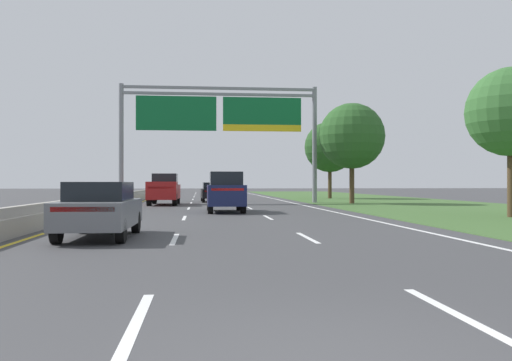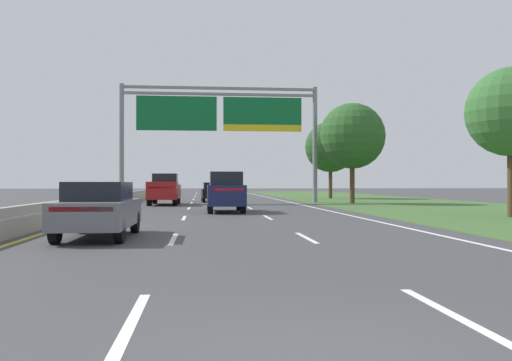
{
  "view_description": "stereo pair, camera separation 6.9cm",
  "coord_description": "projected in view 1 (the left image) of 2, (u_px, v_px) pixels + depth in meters",
  "views": [
    {
      "loc": [
        -1.14,
        -4.64,
        1.55
      ],
      "look_at": [
        1.9,
        25.33,
        1.67
      ],
      "focal_mm": 38.38,
      "sensor_mm": 36.0,
      "label": 1
    },
    {
      "loc": [
        -1.08,
        -4.65,
        1.55
      ],
      "look_at": [
        1.9,
        25.33,
        1.67
      ],
      "focal_mm": 38.38,
      "sensor_mm": 36.0,
      "label": 2
    }
  ],
  "objects": [
    {
      "name": "ground_plane",
      "position": [
        216.0,
        204.0,
        39.55
      ],
      "size": [
        220.0,
        220.0,
        0.0
      ],
      "primitive_type": "plane",
      "color": "#3D3D3F"
    },
    {
      "name": "median_barrier_concrete",
      "position": [
        123.0,
        200.0,
        38.88
      ],
      "size": [
        0.6,
        110.0,
        0.85
      ],
      "color": "#A8A399",
      "rests_on": "ground"
    },
    {
      "name": "roadside_tree_far",
      "position": [
        330.0,
        147.0,
        53.56
      ],
      "size": [
        4.97,
        4.97,
        7.55
      ],
      "color": "#4C3823",
      "rests_on": "ground"
    },
    {
      "name": "overhead_sign_gantry",
      "position": [
        220.0,
        119.0,
        41.48
      ],
      "size": [
        15.06,
        0.42,
        8.97
      ],
      "color": "gray",
      "rests_on": "ground"
    },
    {
      "name": "car_black_centre_lane_sedan",
      "position": [
        213.0,
        192.0,
        44.17
      ],
      "size": [
        1.95,
        4.45,
        1.57
      ],
      "rotation": [
        0.0,
        0.0,
        1.6
      ],
      "color": "black",
      "rests_on": "ground"
    },
    {
      "name": "lane_striping",
      "position": [
        217.0,
        204.0,
        39.09
      ],
      "size": [
        11.96,
        106.0,
        0.01
      ],
      "color": "white",
      "rests_on": "ground"
    },
    {
      "name": "pickup_truck_red",
      "position": [
        164.0,
        189.0,
        38.46
      ],
      "size": [
        2.08,
        5.43,
        2.2
      ],
      "rotation": [
        0.0,
        0.0,
        1.56
      ],
      "color": "maroon",
      "rests_on": "ground"
    },
    {
      "name": "roadside_tree_near",
      "position": [
        511.0,
        112.0,
        24.37
      ],
      "size": [
        3.98,
        3.98,
        6.71
      ],
      "color": "#4C3823",
      "rests_on": "ground"
    },
    {
      "name": "car_navy_centre_lane_suv",
      "position": [
        226.0,
        191.0,
        28.88
      ],
      "size": [
        1.9,
        4.7,
        2.11
      ],
      "rotation": [
        0.0,
        0.0,
        1.57
      ],
      "color": "#161E47",
      "rests_on": "ground"
    },
    {
      "name": "grass_verge_right",
      "position": [
        403.0,
        203.0,
        40.96
      ],
      "size": [
        14.0,
        110.0,
        0.02
      ],
      "primitive_type": "cube",
      "color": "#3D602D",
      "rests_on": "ground"
    },
    {
      "name": "car_grey_left_lane_sedan",
      "position": [
        100.0,
        209.0,
        15.33
      ],
      "size": [
        1.86,
        4.42,
        1.57
      ],
      "rotation": [
        0.0,
        0.0,
        1.56
      ],
      "color": "slate",
      "rests_on": "ground"
    },
    {
      "name": "roadside_tree_mid",
      "position": [
        352.0,
        136.0,
        40.46
      ],
      "size": [
        4.87,
        4.87,
        7.45
      ],
      "color": "#4C3823",
      "rests_on": "ground"
    }
  ]
}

